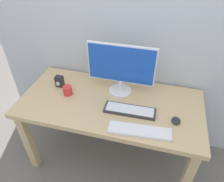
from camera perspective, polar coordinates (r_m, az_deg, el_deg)
ground_plane at (r=2.43m, az=-0.36°, el=-16.81°), size 6.00×6.00×0.00m
wall_back at (r=1.87m, az=3.12°, el=22.97°), size 2.70×0.04×3.00m
desk at (r=1.92m, az=-0.44°, el=-5.23°), size 1.60×0.76×0.77m
monitor at (r=1.82m, az=2.46°, el=6.44°), size 0.60×0.21×0.47m
keyboard_primary at (r=1.75m, az=4.85°, el=-5.24°), size 0.43×0.14×0.03m
keyboard_secondary at (r=1.60m, az=7.53°, el=-10.68°), size 0.48×0.15×0.03m
mouse at (r=1.73m, az=17.01°, el=-7.70°), size 0.07×0.08×0.03m
audio_controller at (r=2.06m, az=-14.10°, el=2.56°), size 0.07×0.07×0.11m
coffee_mug at (r=1.94m, az=-12.02°, el=0.09°), size 0.08×0.08×0.09m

